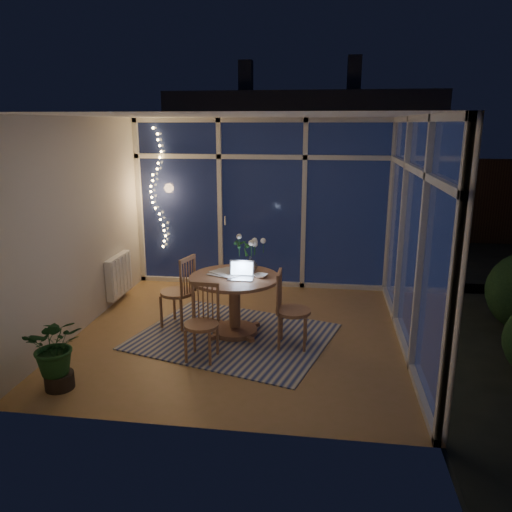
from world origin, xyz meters
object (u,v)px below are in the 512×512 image
dining_table (235,305)px  chair_front (201,323)px  chair_right (293,309)px  laptop (241,270)px  chair_left (177,291)px  potted_plant (56,353)px  flower_vase (250,263)px

dining_table → chair_front: (-0.23, -0.74, 0.06)m
chair_right → laptop: (-0.64, 0.17, 0.39)m
chair_right → chair_front: 1.07m
chair_left → chair_front: 1.03m
potted_plant → laptop: bearing=42.7°
chair_front → dining_table: bearing=77.6°
chair_right → potted_plant: (-2.20, -1.27, -0.08)m
flower_vase → chair_left: bearing=-173.2°
flower_vase → potted_plant: size_ratio=0.28×
chair_left → laptop: size_ratio=3.21×
flower_vase → potted_plant: bearing=-132.4°
chair_right → flower_vase: 0.86m
chair_left → laptop: laptop is taller
dining_table → flower_vase: size_ratio=5.17×
chair_right → chair_front: (-0.96, -0.47, -0.03)m
flower_vase → potted_plant: 2.46m
chair_right → laptop: 0.77m
chair_front → flower_vase: 1.14m
chair_left → potted_plant: size_ratio=1.25×
dining_table → flower_vase: 0.56m
chair_front → potted_plant: (-1.24, -0.79, -0.05)m
flower_vase → laptop: bearing=-101.0°
dining_table → potted_plant: size_ratio=1.43×
dining_table → chair_right: bearing=-19.8°
potted_plant → flower_vase: bearing=47.6°
chair_left → chair_right: bearing=90.9°
laptop → dining_table: bearing=133.6°
dining_table → potted_plant: 2.12m
chair_right → chair_front: bearing=116.6°
chair_left → flower_vase: size_ratio=4.51×
chair_front → potted_plant: chair_front is taller
chair_right → laptop: bearing=75.3°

